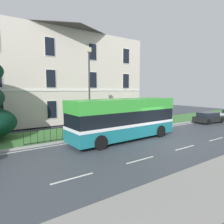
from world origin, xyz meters
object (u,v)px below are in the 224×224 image
at_px(georgian_townhouse, 58,71).
at_px(street_lamp_post, 89,85).
at_px(litter_bin, 116,123).
at_px(parked_hatchback_00, 209,118).
at_px(single_decker_bus, 124,118).

distance_m(georgian_townhouse, street_lamp_post, 9.82).
relative_size(street_lamp_post, litter_bin, 6.63).
bearing_deg(georgian_townhouse, street_lamp_post, -94.42).
height_order(georgian_townhouse, parked_hatchback_00, georgian_townhouse).
distance_m(single_decker_bus, parked_hatchback_00, 13.02).
bearing_deg(street_lamp_post, georgian_townhouse, 85.58).
height_order(parked_hatchback_00, street_lamp_post, street_lamp_post).
bearing_deg(litter_bin, street_lamp_post, 178.83).
relative_size(georgian_townhouse, street_lamp_post, 2.72).
relative_size(single_decker_bus, litter_bin, 8.23).
xyz_separation_m(georgian_townhouse, parked_hatchback_00, (13.49, -12.28, -5.60)).
height_order(georgian_townhouse, litter_bin, georgian_townhouse).
height_order(street_lamp_post, litter_bin, street_lamp_post).
bearing_deg(litter_bin, single_decker_bus, -115.49).
bearing_deg(single_decker_bus, georgian_townhouse, 90.62).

